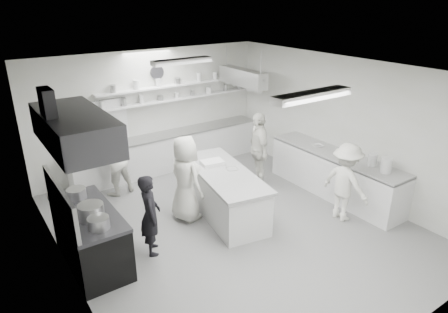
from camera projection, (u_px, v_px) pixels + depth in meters
floor at (232, 225)px, 7.86m from camera, size 6.00×7.00×0.02m
ceiling at (234, 71)px, 6.73m from camera, size 6.00×7.00×0.02m
wall_back at (151, 111)px, 9.97m from camera, size 6.00×0.04×3.00m
wall_front at (410, 246)px, 4.62m from camera, size 6.00×0.04×3.00m
wall_left at (63, 198)px, 5.72m from camera, size 0.04×7.00×3.00m
wall_right at (343, 126)px, 8.87m from camera, size 0.04×7.00×3.00m
stove at (91, 238)px, 6.63m from camera, size 0.80×1.80×0.90m
exhaust_hood at (75, 129)px, 5.92m from camera, size 0.85×2.00×0.50m
back_counter at (170, 151)px, 10.29m from camera, size 5.00×0.60×0.92m
shelf_lower at (178, 98)px, 10.14m from camera, size 4.20×0.26×0.04m
shelf_upper at (177, 85)px, 10.01m from camera, size 4.20×0.26×0.04m
pass_through_window at (100, 122)px, 9.29m from camera, size 1.30×0.04×1.00m
wall_clock at (157, 72)px, 9.69m from camera, size 0.32×0.05×0.32m
right_counter at (335, 175)px, 8.92m from camera, size 0.74×3.30×0.94m
pot_rack at (242, 77)px, 9.88m from camera, size 0.30×1.60×0.40m
light_fixture_front at (312, 95)px, 5.38m from camera, size 1.30×0.25×0.10m
light_fixture_rear at (182, 61)px, 8.13m from camera, size 1.30×0.25×0.10m
prep_island at (224, 193)px, 8.15m from camera, size 1.29×2.52×0.89m
stove_pot at (91, 213)px, 6.21m from camera, size 0.39×0.39×0.29m
cook_stove at (150, 215)px, 6.79m from camera, size 0.51×0.62×1.46m
cook_back at (113, 159)px, 8.81m from camera, size 0.90×0.75×1.66m
cook_island_left at (186, 179)px, 7.81m from camera, size 0.65×0.91×1.73m
cook_island_right at (258, 149)px, 9.25m from camera, size 0.78×1.11×1.75m
cook_right at (346, 182)px, 7.81m from camera, size 0.62×1.05×1.59m
bowl_island_a at (232, 170)px, 8.08m from camera, size 0.28×0.28×0.06m
bowl_island_b at (208, 164)px, 8.33m from camera, size 0.23×0.23×0.06m
bowl_right at (318, 146)px, 9.17m from camera, size 0.29×0.29×0.06m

